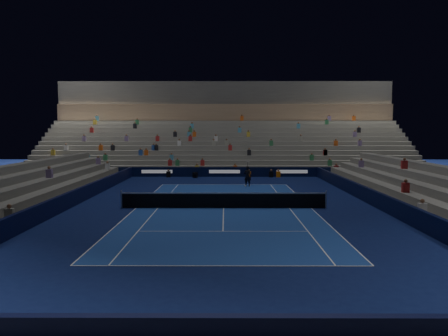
% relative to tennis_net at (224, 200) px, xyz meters
% --- Properties ---
extents(ground, '(90.00, 90.00, 0.00)m').
position_rel_tennis_net_xyz_m(ground, '(0.00, 0.00, -0.50)').
color(ground, '#0C1649').
rests_on(ground, ground).
extents(court_surface, '(10.97, 23.77, 0.01)m').
position_rel_tennis_net_xyz_m(court_surface, '(0.00, 0.00, -0.50)').
color(court_surface, navy).
rests_on(court_surface, ground).
extents(sponsor_barrier_far, '(44.00, 0.25, 1.00)m').
position_rel_tennis_net_xyz_m(sponsor_barrier_far, '(0.00, 18.50, -0.00)').
color(sponsor_barrier_far, black).
rests_on(sponsor_barrier_far, ground).
extents(sponsor_barrier_east, '(0.25, 37.00, 1.00)m').
position_rel_tennis_net_xyz_m(sponsor_barrier_east, '(9.70, 0.00, -0.00)').
color(sponsor_barrier_east, black).
rests_on(sponsor_barrier_east, ground).
extents(sponsor_barrier_west, '(0.25, 37.00, 1.00)m').
position_rel_tennis_net_xyz_m(sponsor_barrier_west, '(-9.70, 0.00, -0.00)').
color(sponsor_barrier_west, black).
rests_on(sponsor_barrier_west, ground).
extents(grandstand_main, '(44.00, 15.20, 11.20)m').
position_rel_tennis_net_xyz_m(grandstand_main, '(0.00, 27.90, 2.87)').
color(grandstand_main, slate).
rests_on(grandstand_main, ground).
extents(grandstand_east, '(5.00, 37.00, 2.50)m').
position_rel_tennis_net_xyz_m(grandstand_east, '(13.17, 0.00, 0.41)').
color(grandstand_east, gray).
rests_on(grandstand_east, ground).
extents(grandstand_west, '(5.00, 37.00, 2.50)m').
position_rel_tennis_net_xyz_m(grandstand_west, '(-13.17, 0.00, 0.41)').
color(grandstand_west, slate).
rests_on(grandstand_west, ground).
extents(tennis_net, '(12.90, 0.10, 1.10)m').
position_rel_tennis_net_xyz_m(tennis_net, '(0.00, 0.00, 0.00)').
color(tennis_net, '#B2B2B7').
rests_on(tennis_net, ground).
extents(tennis_player, '(0.74, 0.60, 1.75)m').
position_rel_tennis_net_xyz_m(tennis_player, '(2.02, 10.71, 0.37)').
color(tennis_player, black).
rests_on(tennis_player, ground).
extents(broadcast_camera, '(0.52, 0.91, 0.55)m').
position_rel_tennis_net_xyz_m(broadcast_camera, '(-2.99, 17.55, -0.22)').
color(broadcast_camera, black).
rests_on(broadcast_camera, ground).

